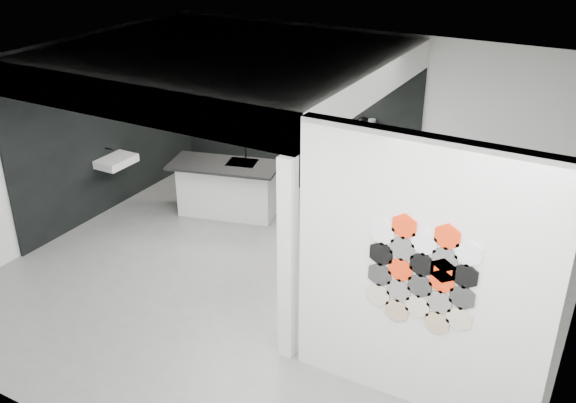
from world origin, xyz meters
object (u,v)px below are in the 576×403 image
(bottle_dark, at_px, (274,107))
(utensil_cup, at_px, (257,106))
(partition_panel, at_px, (420,279))
(glass_bowl, at_px, (372,127))
(kettle, at_px, (363,122))
(stockpot, at_px, (232,100))
(wall_basin, at_px, (116,161))
(glass_vase, at_px, (372,124))
(kitchen_island, at_px, (227,188))

(bottle_dark, xyz_separation_m, utensil_cup, (-0.32, 0.00, -0.04))
(partition_panel, bearing_deg, glass_bowl, 118.23)
(kettle, height_order, glass_bowl, kettle)
(stockpot, relative_size, bottle_dark, 1.21)
(utensil_cup, bearing_deg, glass_bowl, 0.00)
(stockpot, bearing_deg, bottle_dark, 0.00)
(glass_bowl, xyz_separation_m, utensil_cup, (-2.08, 0.00, 0.01))
(wall_basin, relative_size, bottle_dark, 3.35)
(partition_panel, bearing_deg, wall_basin, 161.77)
(stockpot, height_order, glass_bowl, stockpot)
(wall_basin, height_order, glass_vase, glass_vase)
(kitchen_island, xyz_separation_m, bottle_dark, (0.07, 1.34, 0.95))
(partition_panel, relative_size, wall_basin, 4.67)
(wall_basin, bearing_deg, bottle_dark, 51.58)
(kettle, height_order, bottle_dark, bottle_dark)
(wall_basin, relative_size, stockpot, 2.76)
(kettle, relative_size, glass_vase, 1.28)
(wall_basin, height_order, glass_bowl, glass_bowl)
(glass_vase, bearing_deg, kitchen_island, -143.69)
(bottle_dark, bearing_deg, stockpot, 180.00)
(glass_vase, xyz_separation_m, utensil_cup, (-2.08, 0.00, -0.03))
(stockpot, bearing_deg, partition_panel, -39.70)
(partition_panel, xyz_separation_m, glass_bowl, (-2.08, 3.87, -0.04))
(partition_panel, xyz_separation_m, kettle, (-2.22, 3.87, 0.01))
(partition_panel, height_order, wall_basin, partition_panel)
(kettle, relative_size, bottle_dark, 1.14)
(stockpot, bearing_deg, utensil_cup, 0.00)
(stockpot, height_order, utensil_cup, stockpot)
(partition_panel, bearing_deg, bottle_dark, 134.72)
(kettle, bearing_deg, bottle_dark, -179.79)
(kettle, bearing_deg, glass_vase, 0.21)
(wall_basin, distance_m, utensil_cup, 2.50)
(glass_bowl, bearing_deg, stockpot, 180.00)
(wall_basin, bearing_deg, glass_bowl, 31.35)
(partition_panel, bearing_deg, kettle, 119.90)
(wall_basin, relative_size, kettle, 2.93)
(partition_panel, height_order, stockpot, partition_panel)
(wall_basin, bearing_deg, utensil_cup, 57.51)
(bottle_dark, bearing_deg, kitchen_island, -93.15)
(wall_basin, height_order, kettle, kettle)
(wall_basin, xyz_separation_m, kettle, (3.24, 2.07, 0.56))
(kettle, distance_m, utensil_cup, 1.93)
(wall_basin, xyz_separation_m, glass_bowl, (3.39, 2.07, 0.51))
(glass_bowl, relative_size, utensil_cup, 1.20)
(partition_panel, xyz_separation_m, utensil_cup, (-4.15, 3.87, -0.03))
(kettle, bearing_deg, stockpot, -179.79)
(glass_bowl, distance_m, utensil_cup, 2.08)
(kitchen_island, bearing_deg, kettle, 23.43)
(glass_bowl, bearing_deg, wall_basin, -148.65)
(glass_vase, bearing_deg, partition_panel, -61.77)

